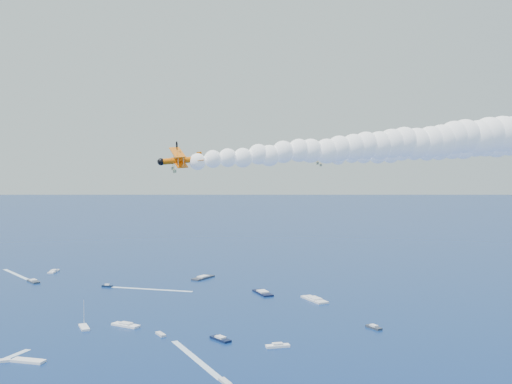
{
  "coord_description": "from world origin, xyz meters",
  "views": [
    {
      "loc": [
        17.52,
        -98.29,
        56.68
      ],
      "look_at": [
        8.94,
        13.56,
        50.81
      ],
      "focal_mm": 43.73,
      "sensor_mm": 36.0,
      "label": 1
    }
  ],
  "objects": [
    {
      "name": "biplane_trail",
      "position": [
        -3.53,
        7.42,
        56.51
      ],
      "size": [
        10.16,
        11.63,
        7.45
      ],
      "primitive_type": null,
      "rotation": [
        -0.21,
        0.07,
        3.46
      ],
      "color": "#E06004"
    },
    {
      "name": "smoke_trail_lead",
      "position": [
        55.29,
        30.28,
        59.85
      ],
      "size": [
        74.3,
        46.31,
        12.92
      ],
      "primitive_type": null,
      "rotation": [
        0.0,
        0.0,
        3.44
      ],
      "color": "white"
    },
    {
      "name": "smoke_trail_trail",
      "position": [
        30.15,
        18.66,
        59.26
      ],
      "size": [
        74.39,
        48.43,
        12.92
      ],
      "primitive_type": null,
      "rotation": [
        0.0,
        0.0,
        3.46
      ],
      "color": "white"
    },
    {
      "name": "spectator_boats",
      "position": [
        -25.67,
        116.38,
        0.35
      ],
      "size": [
        204.92,
        179.83,
        0.7
      ],
      "color": "#323843",
      "rests_on": "ground"
    },
    {
      "name": "biplane_lead",
      "position": [
        21.41,
        19.69,
        57.1
      ],
      "size": [
        8.26,
        9.4,
        5.99
      ],
      "primitive_type": null,
      "rotation": [
        -0.19,
        0.07,
        3.44
      ],
      "color": "red"
    },
    {
      "name": "boat_wakes",
      "position": [
        -63.62,
        124.26,
        0.03
      ],
      "size": [
        134.33,
        167.76,
        0.04
      ],
      "color": "white",
      "rests_on": "ground"
    }
  ]
}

